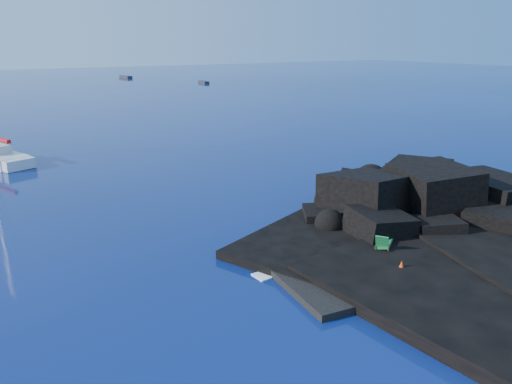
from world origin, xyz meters
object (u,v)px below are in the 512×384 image
deck_chair (385,239)px  distant_boat_a (126,78)px  sunbather (361,285)px  marker_cone (401,267)px  distant_boat_b (204,83)px

deck_chair → distant_boat_a: size_ratio=0.35×
sunbather → deck_chair: bearing=37.3°
sunbather → distant_boat_a: sunbather is taller
deck_chair → distant_boat_a: bearing=43.1°
deck_chair → distant_boat_a: (27.27, 133.04, -0.97)m
sunbather → distant_boat_a: size_ratio=0.31×
marker_cone → distant_boat_b: size_ratio=0.14×
deck_chair → marker_cone: 2.66m
sunbather → marker_cone: size_ratio=2.64×
marker_cone → distant_boat_b: marker_cone is taller
deck_chair → distant_boat_b: bearing=34.0°
deck_chair → distant_boat_b: deck_chair is taller
deck_chair → sunbather: (-3.92, -2.50, -0.47)m
distant_boat_a → sunbather: bearing=-115.0°
marker_cone → distant_boat_a: (28.49, 135.39, -0.66)m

